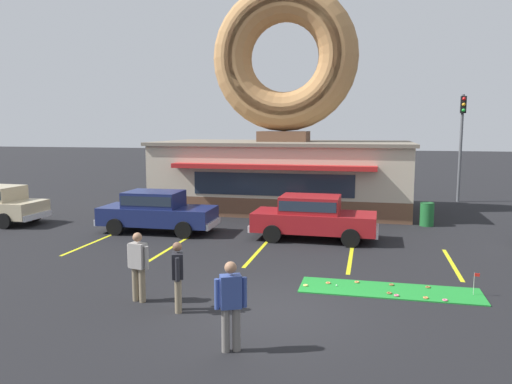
# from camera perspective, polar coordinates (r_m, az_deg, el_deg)

# --- Properties ---
(ground_plane) EXTENTS (160.00, 160.00, 0.00)m
(ground_plane) POSITION_cam_1_polar(r_m,az_deg,el_deg) (11.40, 1.67, -13.47)
(ground_plane) COLOR black
(donut_shop_building) EXTENTS (12.30, 6.75, 10.96)m
(donut_shop_building) POSITION_cam_1_polar(r_m,az_deg,el_deg) (24.75, 3.19, 6.67)
(donut_shop_building) COLOR brown
(donut_shop_building) RESTS_ON ground
(putting_mat) EXTENTS (4.45, 1.26, 0.03)m
(putting_mat) POSITION_cam_1_polar(r_m,az_deg,el_deg) (13.13, 15.00, -10.81)
(putting_mat) COLOR #1E842D
(putting_mat) RESTS_ON ground
(mini_donut_near_left) EXTENTS (0.13, 0.13, 0.04)m
(mini_donut_near_left) POSITION_cam_1_polar(r_m,az_deg,el_deg) (13.50, 11.46, -10.05)
(mini_donut_near_left) COLOR #D17F47
(mini_donut_near_left) RESTS_ON putting_mat
(mini_donut_near_right) EXTENTS (0.13, 0.13, 0.04)m
(mini_donut_near_right) POSITION_cam_1_polar(r_m,az_deg,el_deg) (13.04, 5.69, -10.56)
(mini_donut_near_right) COLOR #E5C666
(mini_donut_near_right) RESTS_ON putting_mat
(mini_donut_mid_left) EXTENTS (0.13, 0.13, 0.04)m
(mini_donut_mid_left) POSITION_cam_1_polar(r_m,az_deg,el_deg) (12.71, 15.77, -11.30)
(mini_donut_mid_left) COLOR #D8667F
(mini_donut_mid_left) RESTS_ON putting_mat
(mini_donut_mid_centre) EXTENTS (0.13, 0.13, 0.04)m
(mini_donut_mid_centre) POSITION_cam_1_polar(r_m,az_deg,el_deg) (12.75, 18.83, -11.37)
(mini_donut_mid_centre) COLOR #D17F47
(mini_donut_mid_centre) RESTS_ON putting_mat
(mini_donut_mid_right) EXTENTS (0.13, 0.13, 0.04)m
(mini_donut_mid_right) POSITION_cam_1_polar(r_m,az_deg,el_deg) (13.49, 15.23, -10.18)
(mini_donut_mid_right) COLOR brown
(mini_donut_mid_right) RESTS_ON putting_mat
(mini_donut_far_left) EXTENTS (0.13, 0.13, 0.04)m
(mini_donut_far_left) POSITION_cam_1_polar(r_m,az_deg,el_deg) (13.57, 19.06, -10.23)
(mini_donut_far_left) COLOR brown
(mini_donut_far_left) RESTS_ON putting_mat
(mini_donut_far_centre) EXTENTS (0.13, 0.13, 0.04)m
(mini_donut_far_centre) POSITION_cam_1_polar(r_m,az_deg,el_deg) (12.74, 20.80, -11.47)
(mini_donut_far_centre) COLOR #D8667F
(mini_donut_far_centre) RESTS_ON putting_mat
(mini_donut_far_right) EXTENTS (0.13, 0.13, 0.04)m
(mini_donut_far_right) POSITION_cam_1_polar(r_m,az_deg,el_deg) (12.83, 14.98, -11.09)
(mini_donut_far_right) COLOR brown
(mini_donut_far_right) RESTS_ON putting_mat
(mini_donut_extra) EXTENTS (0.13, 0.13, 0.04)m
(mini_donut_extra) POSITION_cam_1_polar(r_m,az_deg,el_deg) (13.30, 8.25, -10.24)
(mini_donut_extra) COLOR #D17F47
(mini_donut_extra) RESTS_ON putting_mat
(golf_ball) EXTENTS (0.04, 0.04, 0.04)m
(golf_ball) POSITION_cam_1_polar(r_m,az_deg,el_deg) (13.13, 9.20, -10.49)
(golf_ball) COLOR white
(golf_ball) RESTS_ON putting_mat
(putting_flag_pin) EXTENTS (0.13, 0.01, 0.55)m
(putting_flag_pin) POSITION_cam_1_polar(r_m,az_deg,el_deg) (13.32, 23.82, -9.03)
(putting_flag_pin) COLOR silver
(putting_flag_pin) RESTS_ON putting_mat
(car_navy) EXTENTS (4.59, 2.04, 1.60)m
(car_navy) POSITION_cam_1_polar(r_m,az_deg,el_deg) (19.76, -11.29, -2.02)
(car_navy) COLOR navy
(car_navy) RESTS_ON ground
(car_red) EXTENTS (4.59, 2.05, 1.60)m
(car_red) POSITION_cam_1_polar(r_m,az_deg,el_deg) (18.22, 6.50, -2.72)
(car_red) COLOR maroon
(car_red) RESTS_ON ground
(pedestrian_blue_sweater_man) EXTENTS (0.58, 0.32, 1.65)m
(pedestrian_blue_sweater_man) POSITION_cam_1_polar(r_m,az_deg,el_deg) (12.05, -13.32, -7.96)
(pedestrian_blue_sweater_man) COLOR #7F7056
(pedestrian_blue_sweater_man) RESTS_ON ground
(pedestrian_hooded_kid) EXTENTS (0.55, 0.38, 1.68)m
(pedestrian_hooded_kid) POSITION_cam_1_polar(r_m,az_deg,el_deg) (9.23, -2.90, -12.43)
(pedestrian_hooded_kid) COLOR slate
(pedestrian_hooded_kid) RESTS_ON ground
(pedestrian_leather_jacket_man) EXTENTS (0.36, 0.56, 1.57)m
(pedestrian_leather_jacket_man) POSITION_cam_1_polar(r_m,az_deg,el_deg) (11.27, -8.93, -9.18)
(pedestrian_leather_jacket_man) COLOR #7F7056
(pedestrian_leather_jacket_man) RESTS_ON ground
(trash_bin) EXTENTS (0.57, 0.57, 0.97)m
(trash_bin) POSITION_cam_1_polar(r_m,az_deg,el_deg) (21.82, 18.95, -2.38)
(trash_bin) COLOR #1E662D
(trash_bin) RESTS_ON ground
(traffic_light_pole) EXTENTS (0.28, 0.47, 5.80)m
(traffic_light_pole) POSITION_cam_1_polar(r_m,az_deg,el_deg) (29.17, 22.43, 6.17)
(traffic_light_pole) COLOR #595B60
(traffic_light_pole) RESTS_ON ground
(parking_stripe_far_left) EXTENTS (0.12, 3.60, 0.01)m
(parking_stripe_far_left) POSITION_cam_1_polar(r_m,az_deg,el_deg) (18.59, -18.32, -5.58)
(parking_stripe_far_left) COLOR yellow
(parking_stripe_far_left) RESTS_ON ground
(parking_stripe_left) EXTENTS (0.12, 3.60, 0.01)m
(parking_stripe_left) POSITION_cam_1_polar(r_m,az_deg,el_deg) (17.25, -9.71, -6.30)
(parking_stripe_left) COLOR yellow
(parking_stripe_left) RESTS_ON ground
(parking_stripe_mid_left) EXTENTS (0.12, 3.60, 0.01)m
(parking_stripe_mid_left) POSITION_cam_1_polar(r_m,az_deg,el_deg) (16.36, 0.11, -6.96)
(parking_stripe_mid_left) COLOR yellow
(parking_stripe_mid_left) RESTS_ON ground
(parking_stripe_centre) EXTENTS (0.12, 3.60, 0.01)m
(parking_stripe_centre) POSITION_cam_1_polar(r_m,az_deg,el_deg) (15.99, 10.75, -7.43)
(parking_stripe_centre) COLOR yellow
(parking_stripe_centre) RESTS_ON ground
(parking_stripe_mid_right) EXTENTS (0.12, 3.60, 0.01)m
(parking_stripe_mid_right) POSITION_cam_1_polar(r_m,az_deg,el_deg) (16.17, 21.52, -7.66)
(parking_stripe_mid_right) COLOR yellow
(parking_stripe_mid_right) RESTS_ON ground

